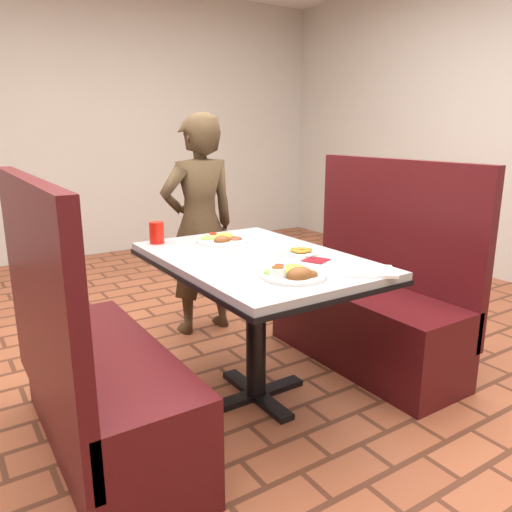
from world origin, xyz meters
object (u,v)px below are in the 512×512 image
diner_person (199,226)px  plantain_plate (300,252)px  dining_table (256,275)px  far_dinner_plate (222,237)px  near_dinner_plate (293,271)px  red_tumbler (157,233)px  booth_bench_left (95,381)px  booth_bench_right (370,307)px

diner_person → plantain_plate: size_ratio=8.38×
dining_table → far_dinner_plate: far_dinner_plate is taller
near_dinner_plate → plantain_plate: bearing=47.4°
red_tumbler → near_dinner_plate: bearing=-76.3°
diner_person → plantain_plate: (0.01, -1.05, 0.04)m
booth_bench_left → red_tumbler: 0.87m
booth_bench_right → plantain_plate: booth_bench_right is taller
plantain_plate → red_tumbler: (-0.49, 0.60, 0.05)m
diner_person → near_dinner_plate: (-0.26, -1.35, 0.06)m
booth_bench_right → diner_person: diner_person is taller
dining_table → diner_person: diner_person is taller
dining_table → near_dinner_plate: near_dinner_plate is taller
booth_bench_right → diner_person: (-0.61, 0.97, 0.39)m
booth_bench_right → red_tumbler: booth_bench_right is taller
far_dinner_plate → dining_table: bearing=-92.5°
dining_table → booth_bench_left: 0.86m
booth_bench_left → red_tumbler: bearing=45.5°
near_dinner_plate → far_dinner_plate: 0.74m
booth_bench_right → dining_table: bearing=180.0°
near_dinner_plate → far_dinner_plate: (0.09, 0.74, -0.00)m
far_dinner_plate → booth_bench_right: bearing=-24.6°
dining_table → near_dinner_plate: 0.41m
near_dinner_plate → booth_bench_left: bearing=152.5°
diner_person → booth_bench_left: bearing=44.7°
dining_table → red_tumbler: (-0.29, 0.52, 0.15)m
dining_table → red_tumbler: size_ratio=10.54×
dining_table → booth_bench_left: (-0.80, 0.00, -0.32)m
dining_table → near_dinner_plate: size_ratio=4.49×
dining_table → plantain_plate: (0.20, -0.08, 0.11)m
booth_bench_left → plantain_plate: bearing=-4.8°
diner_person → near_dinner_plate: 1.37m
plantain_plate → red_tumbler: size_ratio=1.49×
diner_person → near_dinner_plate: size_ratio=5.33×
near_dinner_plate → plantain_plate: size_ratio=1.57×
booth_bench_left → near_dinner_plate: size_ratio=4.44×
diner_person → far_dinner_plate: size_ratio=5.27×
booth_bench_right → far_dinner_plate: 0.97m
near_dinner_plate → red_tumbler: size_ratio=2.35×
diner_person → far_dinner_plate: (-0.17, -0.61, 0.06)m
near_dinner_plate → far_dinner_plate: size_ratio=0.99×
booth_bench_right → diner_person: size_ratio=0.83×
booth_bench_left → far_dinner_plate: (0.81, 0.36, 0.45)m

